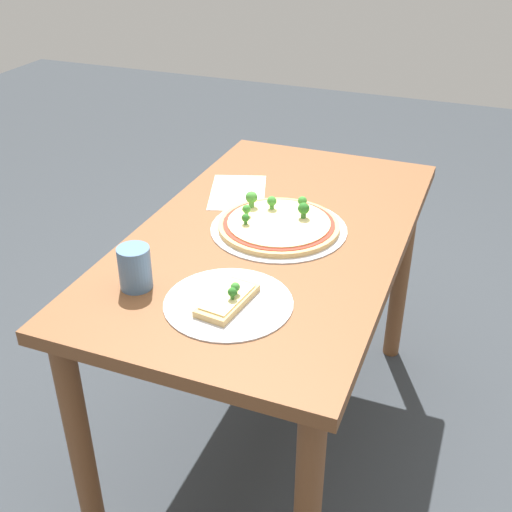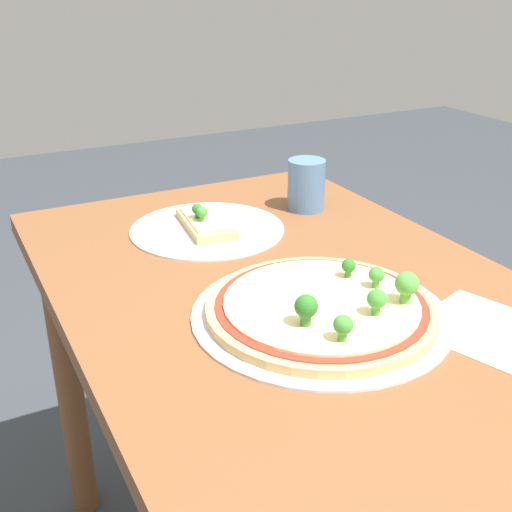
{
  "view_description": "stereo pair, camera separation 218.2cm",
  "coord_description": "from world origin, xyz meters",
  "px_view_note": "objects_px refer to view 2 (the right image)",
  "views": [
    {
      "loc": [
        -1.46,
        -0.52,
        1.59
      ],
      "look_at": [
        -0.18,
        -0.02,
        0.78
      ],
      "focal_mm": 45.0,
      "sensor_mm": 36.0,
      "label": 1
    },
    {
      "loc": [
        0.69,
        -0.47,
        1.22
      ],
      "look_at": [
        -0.18,
        -0.02,
        0.78
      ],
      "focal_mm": 45.0,
      "sensor_mm": 36.0,
      "label": 2
    }
  ],
  "objects_px": {
    "pizza_tray_whole": "(323,308)",
    "drinking_cup": "(306,185)",
    "dining_table": "(320,373)",
    "pizza_tray_slice": "(206,226)"
  },
  "relations": [
    {
      "from": "pizza_tray_whole",
      "to": "drinking_cup",
      "type": "distance_m",
      "value": 0.45
    },
    {
      "from": "pizza_tray_whole",
      "to": "drinking_cup",
      "type": "height_order",
      "value": "drinking_cup"
    },
    {
      "from": "dining_table",
      "to": "pizza_tray_slice",
      "type": "xyz_separation_m",
      "value": [
        -0.37,
        -0.03,
        0.12
      ]
    },
    {
      "from": "dining_table",
      "to": "pizza_tray_whole",
      "type": "relative_size",
      "value": 3.35
    },
    {
      "from": "dining_table",
      "to": "drinking_cup",
      "type": "bearing_deg",
      "value": 152.09
    },
    {
      "from": "dining_table",
      "to": "pizza_tray_slice",
      "type": "distance_m",
      "value": 0.39
    },
    {
      "from": "drinking_cup",
      "to": "pizza_tray_slice",
      "type": "bearing_deg",
      "value": -86.85
    },
    {
      "from": "dining_table",
      "to": "pizza_tray_slice",
      "type": "bearing_deg",
      "value": -175.68
    },
    {
      "from": "pizza_tray_whole",
      "to": "drinking_cup",
      "type": "bearing_deg",
      "value": 151.8
    },
    {
      "from": "pizza_tray_whole",
      "to": "drinking_cup",
      "type": "relative_size",
      "value": 3.58
    }
  ]
}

